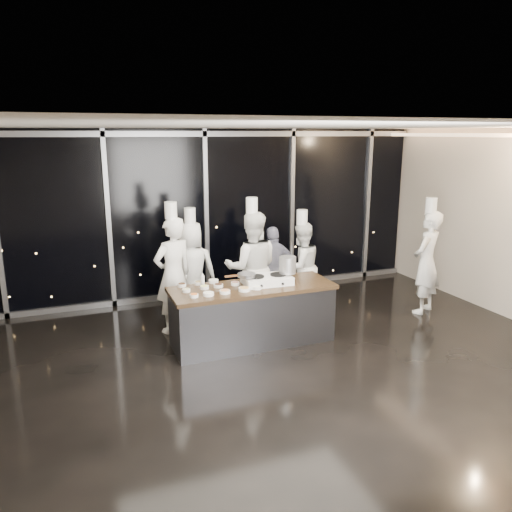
{
  "coord_description": "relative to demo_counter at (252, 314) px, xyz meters",
  "views": [
    {
      "loc": [
        -2.51,
        -5.74,
        3.12
      ],
      "look_at": [
        0.17,
        1.2,
        1.28
      ],
      "focal_mm": 35.0,
      "sensor_mm": 36.0,
      "label": 1
    }
  ],
  "objects": [
    {
      "name": "chef_left",
      "position": [
        -0.58,
        1.39,
        0.4
      ],
      "size": [
        0.96,
        0.79,
        1.91
      ],
      "rotation": [
        0.0,
        0.0,
        2.79
      ],
      "color": "white",
      "rests_on": "ground"
    },
    {
      "name": "chef_far_left",
      "position": [
        -1.0,
        0.89,
        0.5
      ],
      "size": [
        0.8,
        0.67,
        2.1
      ],
      "rotation": [
        0.0,
        0.0,
        3.52
      ],
      "color": "white",
      "rests_on": "ground"
    },
    {
      "name": "chef_side",
      "position": [
        3.32,
        0.16,
        0.48
      ],
      "size": [
        0.79,
        0.71,
        2.05
      ],
      "rotation": [
        0.0,
        0.0,
        3.66
      ],
      "color": "white",
      "rests_on": "ground"
    },
    {
      "name": "ground",
      "position": [
        0.0,
        -0.9,
        -0.45
      ],
      "size": [
        9.0,
        9.0,
        0.0
      ],
      "primitive_type": "plane",
      "color": "black",
      "rests_on": "ground"
    },
    {
      "name": "squeeze_bottle",
      "position": [
        -0.69,
        0.27,
        0.55
      ],
      "size": [
        0.06,
        0.06,
        0.21
      ],
      "color": "silver",
      "rests_on": "demo_counter"
    },
    {
      "name": "window_wall",
      "position": [
        0.0,
        2.53,
        1.14
      ],
      "size": [
        8.9,
        0.11,
        3.2
      ],
      "color": "black",
      "rests_on": "ground"
    },
    {
      "name": "chef_right",
      "position": [
        1.33,
        1.07,
        0.35
      ],
      "size": [
        0.87,
        0.73,
        1.82
      ],
      "rotation": [
        0.0,
        0.0,
        3.32
      ],
      "color": "white",
      "rests_on": "ground"
    },
    {
      "name": "stock_pot",
      "position": [
        0.58,
        0.01,
        0.72
      ],
      "size": [
        0.27,
        0.27,
        0.26
      ],
      "primitive_type": "cylinder",
      "rotation": [
        0.0,
        0.0,
        -0.05
      ],
      "color": "#ACACAF",
      "rests_on": "stove"
    },
    {
      "name": "chef_center",
      "position": [
        0.3,
        0.82,
        0.5
      ],
      "size": [
        1.07,
        0.93,
        2.11
      ],
      "rotation": [
        0.0,
        0.0,
        2.87
      ],
      "color": "white",
      "rests_on": "ground"
    },
    {
      "name": "room_shell",
      "position": [
        0.18,
        -0.9,
        1.79
      ],
      "size": [
        9.02,
        7.02,
        3.21
      ],
      "color": "beige",
      "rests_on": "ground"
    },
    {
      "name": "frying_pan",
      "position": [
        -0.08,
        0.06,
        0.61
      ],
      "size": [
        0.48,
        0.29,
        0.05
      ],
      "rotation": [
        0.0,
        0.0,
        -0.05
      ],
      "color": "gray",
      "rests_on": "stove"
    },
    {
      "name": "stove",
      "position": [
        0.25,
        0.03,
        0.51
      ],
      "size": [
        0.74,
        0.49,
        0.14
      ],
      "rotation": [
        0.0,
        0.0,
        -0.05
      ],
      "color": "white",
      "rests_on": "demo_counter"
    },
    {
      "name": "demo_counter",
      "position": [
        0.0,
        0.0,
        0.0
      ],
      "size": [
        2.46,
        0.86,
        0.9
      ],
      "color": "#3D3D42",
      "rests_on": "ground"
    },
    {
      "name": "prep_bowls",
      "position": [
        -0.4,
        0.03,
        0.47
      ],
      "size": [
        1.41,
        0.72,
        0.05
      ],
      "color": "white",
      "rests_on": "demo_counter"
    },
    {
      "name": "guest",
      "position": [
        0.9,
        1.31,
        0.3
      ],
      "size": [
        0.9,
        0.4,
        1.51
      ],
      "rotation": [
        0.0,
        0.0,
        3.11
      ],
      "color": "#16173D",
      "rests_on": "ground"
    }
  ]
}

